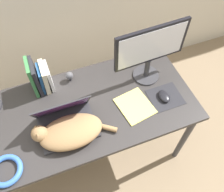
% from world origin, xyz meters
% --- Properties ---
extents(ground_plane, '(12.00, 12.00, 0.00)m').
position_xyz_m(ground_plane, '(0.00, 0.00, 0.00)').
color(ground_plane, '#847056').
extents(desk, '(1.44, 0.70, 0.73)m').
position_xyz_m(desk, '(0.00, 0.35, 0.66)').
color(desk, '#2D2B2B').
rests_on(desk, ground_plane).
extents(laptop, '(0.35, 0.26, 0.25)m').
position_xyz_m(laptop, '(-0.15, 0.27, 0.78)').
color(laptop, '#2D2D33').
rests_on(laptop, desk).
extents(cat, '(0.50, 0.24, 0.13)m').
position_xyz_m(cat, '(-0.15, 0.19, 0.79)').
color(cat, '#99754C').
rests_on(cat, desk).
extents(external_monitor, '(0.50, 0.19, 0.44)m').
position_xyz_m(external_monitor, '(0.48, 0.46, 0.99)').
color(external_monitor, '#333338').
rests_on(external_monitor, desk).
extents(mousepad, '(0.22, 0.19, 0.00)m').
position_xyz_m(mousepad, '(0.53, 0.24, 0.73)').
color(mousepad, '#232328').
rests_on(mousepad, desk).
extents(computer_mouse, '(0.07, 0.11, 0.03)m').
position_xyz_m(computer_mouse, '(0.51, 0.24, 0.75)').
color(computer_mouse, black).
rests_on(computer_mouse, mousepad).
extents(book_row, '(0.13, 0.17, 0.26)m').
position_xyz_m(book_row, '(-0.23, 0.62, 0.84)').
color(book_row, '#387A42').
rests_on(book_row, desk).
extents(cable_coil, '(0.19, 0.19, 0.03)m').
position_xyz_m(cable_coil, '(-0.54, 0.11, 0.75)').
color(cable_coil, blue).
rests_on(cable_coil, desk).
extents(notepad, '(0.24, 0.26, 0.01)m').
position_xyz_m(notepad, '(0.30, 0.25, 0.74)').
color(notepad, '#E5DB6B').
rests_on(notepad, desk).
extents(webcam, '(0.05, 0.05, 0.08)m').
position_xyz_m(webcam, '(-0.04, 0.62, 0.78)').
color(webcam, '#232328').
rests_on(webcam, desk).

